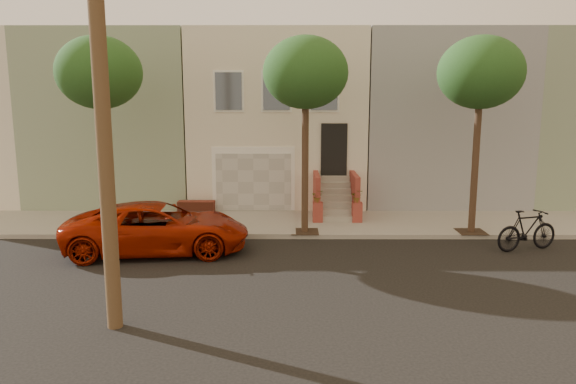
{
  "coord_description": "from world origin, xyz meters",
  "views": [
    {
      "loc": [
        0.5,
        -13.3,
        4.55
      ],
      "look_at": [
        0.45,
        3.0,
        1.64
      ],
      "focal_mm": 33.42,
      "sensor_mm": 36.0,
      "label": 1
    }
  ],
  "objects": [
    {
      "name": "tree_mid",
      "position": [
        1.0,
        3.9,
        5.26
      ],
      "size": [
        2.7,
        2.57,
        6.3
      ],
      "color": "#2D2116",
      "rests_on": "sidewalk"
    },
    {
      "name": "house_row",
      "position": [
        0.0,
        11.19,
        3.64
      ],
      "size": [
        33.1,
        11.7,
        7.0
      ],
      "color": "beige",
      "rests_on": "sidewalk"
    },
    {
      "name": "pickup_truck",
      "position": [
        -3.39,
        2.05,
        0.74
      ],
      "size": [
        5.56,
        3.03,
        1.48
      ],
      "primitive_type": "imported",
      "rotation": [
        0.0,
        0.0,
        1.68
      ],
      "color": "#951600",
      "rests_on": "ground"
    },
    {
      "name": "sidewalk",
      "position": [
        0.0,
        5.35,
        0.07
      ],
      "size": [
        40.0,
        3.7,
        0.15
      ],
      "primitive_type": "cube",
      "color": "gray",
      "rests_on": "ground"
    },
    {
      "name": "tree_right",
      "position": [
        6.5,
        3.9,
        5.26
      ],
      "size": [
        2.7,
        2.57,
        6.3
      ],
      "color": "#2D2116",
      "rests_on": "sidewalk"
    },
    {
      "name": "ground",
      "position": [
        0.0,
        0.0,
        0.0
      ],
      "size": [
        90.0,
        90.0,
        0.0
      ],
      "primitive_type": "plane",
      "color": "black",
      "rests_on": "ground"
    },
    {
      "name": "motorcycle",
      "position": [
        7.59,
        2.24,
        0.63
      ],
      "size": [
        2.16,
        1.19,
        1.25
      ],
      "primitive_type": "imported",
      "rotation": [
        0.0,
        0.0,
        1.88
      ],
      "color": "black",
      "rests_on": "ground"
    },
    {
      "name": "tree_left",
      "position": [
        -5.5,
        3.9,
        5.26
      ],
      "size": [
        2.7,
        2.57,
        6.3
      ],
      "color": "#2D2116",
      "rests_on": "sidewalk"
    }
  ]
}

